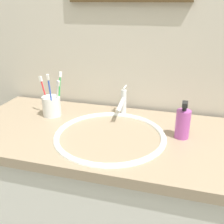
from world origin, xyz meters
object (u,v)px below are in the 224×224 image
(toothbrush_white, at_px, (57,96))
(toothbrush_red, at_px, (44,92))
(faucet, at_px, (123,103))
(soap_dispenser, at_px, (183,123))
(toothbrush_cup, at_px, (52,106))
(toothbrush_blue, at_px, (50,94))
(toothbrush_green, at_px, (59,91))

(toothbrush_white, bearing_deg, toothbrush_red, 160.34)
(toothbrush_red, bearing_deg, faucet, 10.55)
(soap_dispenser, bearing_deg, faucet, 152.14)
(toothbrush_cup, height_order, toothbrush_red, toothbrush_red)
(toothbrush_red, bearing_deg, toothbrush_white, -19.66)
(toothbrush_cup, relative_size, soap_dispenser, 0.60)
(toothbrush_red, distance_m, toothbrush_blue, 0.08)
(toothbrush_cup, height_order, toothbrush_green, toothbrush_green)
(faucet, relative_size, toothbrush_red, 0.89)
(toothbrush_blue, bearing_deg, faucet, 22.55)
(faucet, bearing_deg, toothbrush_green, -167.26)
(toothbrush_cup, bearing_deg, faucet, 15.05)
(toothbrush_blue, distance_m, soap_dispenser, 0.56)
(toothbrush_blue, bearing_deg, toothbrush_red, 137.85)
(toothbrush_green, bearing_deg, soap_dispenser, -8.24)
(toothbrush_red, distance_m, toothbrush_green, 0.08)
(toothbrush_cup, relative_size, toothbrush_white, 0.53)
(toothbrush_green, bearing_deg, toothbrush_white, -85.81)
(faucet, relative_size, toothbrush_white, 0.90)
(toothbrush_red, height_order, toothbrush_blue, toothbrush_blue)
(faucet, height_order, toothbrush_green, toothbrush_green)
(toothbrush_green, xyz_separation_m, toothbrush_white, (0.00, -0.03, -0.01))
(soap_dispenser, bearing_deg, toothbrush_green, 171.76)
(toothbrush_cup, distance_m, soap_dispenser, 0.58)
(toothbrush_white, bearing_deg, faucet, 18.72)
(faucet, xyz_separation_m, toothbrush_red, (-0.35, -0.07, 0.04))
(soap_dispenser, bearing_deg, toothbrush_blue, 177.88)
(toothbrush_white, bearing_deg, toothbrush_blue, -120.23)
(toothbrush_red, relative_size, soap_dispenser, 1.15)
(toothbrush_red, height_order, soap_dispenser, toothbrush_red)
(faucet, xyz_separation_m, toothbrush_cup, (-0.31, -0.08, -0.02))
(toothbrush_red, height_order, toothbrush_green, toothbrush_green)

